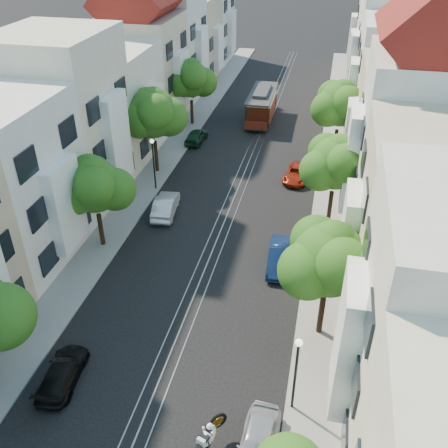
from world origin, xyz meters
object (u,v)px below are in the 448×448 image
Objects in this scene: parked_car_e_far at (297,173)px; tree_w_d at (191,80)px; tree_w_c at (153,114)px; lamp_west at (153,157)px; parked_car_w_mid at (166,205)px; parked_car_e_mid at (280,257)px; parked_car_w_far at (196,136)px; cable_car at (262,104)px; tree_e_b at (330,261)px; lamp_east at (297,364)px; tree_w_b at (95,187)px; parked_car_w_near at (62,373)px; sportbike_rider at (207,438)px; parked_car_e_near at (257,443)px; tree_e_c at (337,164)px; tree_e_d at (341,105)px.

tree_w_d is at bearing 146.55° from parked_car_e_far.
tree_w_c is 12.45m from parked_car_e_far.
parked_car_w_mid is at bearing -59.62° from lamp_west.
parked_car_e_mid is 1.12× the size of parked_car_w_far.
tree_e_b is at bearing -75.92° from cable_car.
lamp_west reaches higher than parked_car_e_mid.
lamp_west is (-12.60, 18.00, 0.00)m from lamp_east.
parked_car_e_mid is at bearing -42.51° from tree_w_c.
tree_w_b is 1.64× the size of parked_car_w_near.
lamp_east reaches higher than cable_car.
tree_w_d reaches higher than parked_car_w_far.
sportbike_rider is 0.48× the size of parked_car_w_mid.
lamp_east reaches higher than parked_car_e_near.
tree_w_b is at bearing -90.00° from tree_w_c.
lamp_west is 2.10× the size of sportbike_rider.
parked_car_w_near is at bearing -153.61° from tree_e_b.
tree_w_d is 24.87m from parked_car_e_mid.
tree_w_c is 0.92× the size of cable_car.
tree_w_b is 17.21m from parked_car_e_far.
tree_e_b is 5.41m from lamp_east.
tree_e_c reaches higher than lamp_east.
cable_car is at bearing 135.19° from tree_e_d.
tree_e_c is at bearing 86.56° from lamp_east.
parked_car_w_far is at bearing 113.01° from parked_car_e_near.
parked_car_e_mid is at bearing 117.51° from tree_e_b.
tree_w_b is 1.51× the size of lamp_east.
lamp_west is (0.84, 8.02, -1.55)m from tree_w_b.
lamp_west is at bearing -109.73° from cable_car.
parked_car_w_far reaches higher than parked_car_w_near.
lamp_east is 18.36m from parked_car_w_mid.
lamp_west is at bearing -66.44° from parked_car_w_mid.
tree_w_d is 36.79m from parked_car_e_near.
tree_e_b is 1.03× the size of tree_e_c.
lamp_west reaches higher than parked_car_w_far.
tree_e_d reaches higher than sportbike_rider.
tree_e_d is 1.05× the size of tree_w_d.
parked_car_w_far is at bearing 85.03° from tree_w_b.
cable_car is at bearing -123.81° from parked_car_w_far.
tree_w_b is 1.54× the size of parked_car_w_mid.
parked_car_w_mid is at bearing -133.67° from tree_e_d.
parked_car_e_near is (12.27, -12.45, -3.76)m from tree_w_b.
parked_car_w_far is (0.70, 9.69, -2.22)m from lamp_west.
parked_car_w_near is at bearing -174.03° from sportbike_rider.
lamp_west reaches higher than cable_car.
tree_w_c is at bearing 90.00° from tree_w_b.
parked_car_e_mid is (-1.83, 10.33, -2.17)m from lamp_east.
tree_w_d reaches higher than lamp_west.
tree_e_b is 18.90m from lamp_west.
sportbike_rider reaches higher than parked_car_w_near.
parked_car_e_far is (11.54, 1.18, -4.52)m from tree_w_c.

